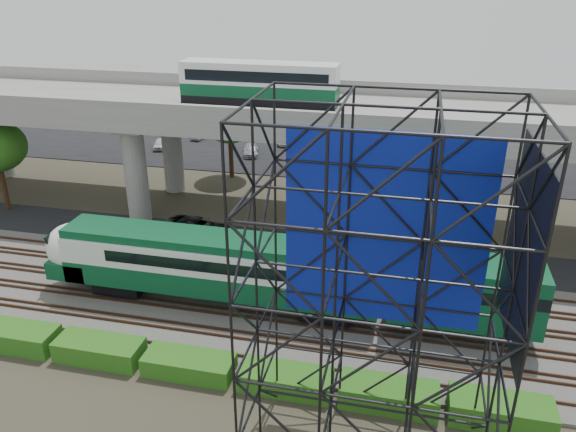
# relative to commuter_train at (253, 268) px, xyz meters

# --- Properties ---
(ground) EXTENTS (140.00, 140.00, 0.00)m
(ground) POSITION_rel_commuter_train_xyz_m (-2.63, -2.00, -2.88)
(ground) COLOR #474233
(ground) RESTS_ON ground
(ballast_bed) EXTENTS (90.00, 12.00, 0.20)m
(ballast_bed) POSITION_rel_commuter_train_xyz_m (-2.63, 0.00, -2.78)
(ballast_bed) COLOR slate
(ballast_bed) RESTS_ON ground
(service_road) EXTENTS (90.00, 5.00, 0.08)m
(service_road) POSITION_rel_commuter_train_xyz_m (-2.63, 8.50, -2.84)
(service_road) COLOR black
(service_road) RESTS_ON ground
(parking_lot) EXTENTS (90.00, 18.00, 0.08)m
(parking_lot) POSITION_rel_commuter_train_xyz_m (-2.63, 32.00, -2.84)
(parking_lot) COLOR black
(parking_lot) RESTS_ON ground
(harbor_water) EXTENTS (140.00, 40.00, 0.03)m
(harbor_water) POSITION_rel_commuter_train_xyz_m (-2.63, 54.00, -2.87)
(harbor_water) COLOR #425C6C
(harbor_water) RESTS_ON ground
(rail_tracks) EXTENTS (90.00, 9.52, 0.16)m
(rail_tracks) POSITION_rel_commuter_train_xyz_m (-2.63, -0.00, -2.60)
(rail_tracks) COLOR #472D1E
(rail_tracks) RESTS_ON ballast_bed
(commuter_train) EXTENTS (29.30, 3.06, 4.30)m
(commuter_train) POSITION_rel_commuter_train_xyz_m (0.00, 0.00, 0.00)
(commuter_train) COLOR black
(commuter_train) RESTS_ON rail_tracks
(overpass) EXTENTS (80.00, 12.00, 12.40)m
(overpass) POSITION_rel_commuter_train_xyz_m (-2.69, 14.00, 5.33)
(overpass) COLOR #9E9B93
(overpass) RESTS_ON ground
(scaffold_tower) EXTENTS (9.36, 6.36, 15.00)m
(scaffold_tower) POSITION_rel_commuter_train_xyz_m (7.65, -9.98, 4.59)
(scaffold_tower) COLOR black
(scaffold_tower) RESTS_ON ground
(hedge_strip) EXTENTS (34.60, 1.80, 1.20)m
(hedge_strip) POSITION_rel_commuter_train_xyz_m (-1.63, -6.30, -2.32)
(hedge_strip) COLOR #245B15
(hedge_strip) RESTS_ON ground
(trees) EXTENTS (40.94, 16.94, 7.69)m
(trees) POSITION_rel_commuter_train_xyz_m (-7.30, 14.17, 2.69)
(trees) COLOR #382314
(trees) RESTS_ON ground
(suv) EXTENTS (6.03, 3.46, 1.58)m
(suv) POSITION_rel_commuter_train_xyz_m (-6.79, 8.18, -2.01)
(suv) COLOR black
(suv) RESTS_ON service_road
(parked_cars) EXTENTS (34.46, 9.13, 1.26)m
(parked_cars) POSITION_rel_commuter_train_xyz_m (-1.21, 31.71, -2.24)
(parked_cars) COLOR silver
(parked_cars) RESTS_ON parking_lot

